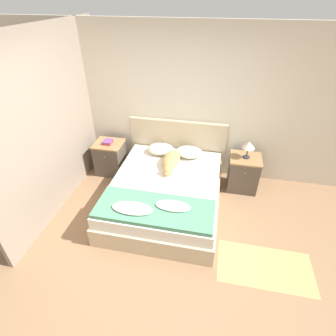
{
  "coord_description": "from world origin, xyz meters",
  "views": [
    {
      "loc": [
        0.65,
        -2.06,
        2.88
      ],
      "look_at": [
        -0.03,
        1.22,
        0.58
      ],
      "focal_mm": 28.0,
      "sensor_mm": 36.0,
      "label": 1
    }
  ],
  "objects": [
    {
      "name": "quilt",
      "position": [
        -0.04,
        0.35,
        0.52
      ],
      "size": [
        1.55,
        0.61,
        0.1
      ],
      "color": "#4C8466",
      "rests_on": "bed"
    },
    {
      "name": "ground_plane",
      "position": [
        0.0,
        0.0,
        0.0
      ],
      "size": [
        16.0,
        16.0,
        0.0
      ],
      "primitive_type": "plane",
      "color": "#896647"
    },
    {
      "name": "wall_back",
      "position": [
        0.0,
        2.13,
        1.27
      ],
      "size": [
        9.0,
        0.06,
        2.55
      ],
      "color": "beige",
      "rests_on": "ground_plane"
    },
    {
      "name": "pillow_right",
      "position": [
        0.22,
        1.8,
        0.56
      ],
      "size": [
        0.46,
        0.36,
        0.16
      ],
      "color": "beige",
      "rests_on": "bed"
    },
    {
      "name": "book_stack",
      "position": [
        -1.22,
        1.73,
        0.64
      ],
      "size": [
        0.15,
        0.18,
        0.06
      ],
      "color": "#AD2D28",
      "rests_on": "nightstand_left"
    },
    {
      "name": "pillow_left",
      "position": [
        -0.28,
        1.8,
        0.56
      ],
      "size": [
        0.46,
        0.36,
        0.16
      ],
      "color": "beige",
      "rests_on": "bed"
    },
    {
      "name": "nightstand_left",
      "position": [
        -1.22,
        1.73,
        0.31
      ],
      "size": [
        0.5,
        0.47,
        0.61
      ],
      "color": "#4C4238",
      "rests_on": "ground_plane"
    },
    {
      "name": "headboard",
      "position": [
        -0.03,
        2.06,
        0.53
      ],
      "size": [
        1.73,
        0.06,
        1.02
      ],
      "color": "#C6B28E",
      "rests_on": "ground_plane"
    },
    {
      "name": "table_lamp",
      "position": [
        1.17,
        1.74,
        0.84
      ],
      "size": [
        0.21,
        0.21,
        0.3
      ],
      "color": "#2D2D33",
      "rests_on": "nightstand_right"
    },
    {
      "name": "dog",
      "position": [
        -0.03,
        1.45,
        0.57
      ],
      "size": [
        0.28,
        0.76,
        0.17
      ],
      "color": "tan",
      "rests_on": "bed"
    },
    {
      "name": "wall_side_left",
      "position": [
        -1.67,
        1.05,
        1.27
      ],
      "size": [
        0.06,
        3.1,
        2.55
      ],
      "color": "gray",
      "rests_on": "ground_plane"
    },
    {
      "name": "bed",
      "position": [
        -0.03,
        1.02,
        0.24
      ],
      "size": [
        1.65,
        2.03,
        0.48
      ],
      "color": "#C6B28E",
      "rests_on": "ground_plane"
    },
    {
      "name": "rug",
      "position": [
        1.44,
        0.15,
        0.0
      ],
      "size": [
        1.16,
        0.63,
        0.0
      ],
      "color": "tan",
      "rests_on": "ground_plane"
    },
    {
      "name": "nightstand_right",
      "position": [
        1.17,
        1.73,
        0.31
      ],
      "size": [
        0.5,
        0.47,
        0.61
      ],
      "color": "#4C4238",
      "rests_on": "ground_plane"
    }
  ]
}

